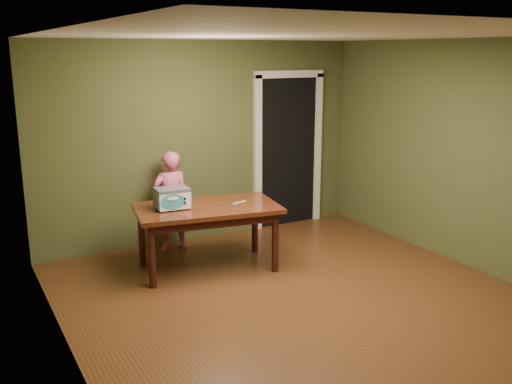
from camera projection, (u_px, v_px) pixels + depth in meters
floor at (308, 305)px, 5.66m from camera, size 5.00×5.00×0.00m
room_shell at (313, 135)px, 5.25m from camera, size 4.52×5.02×2.61m
doorway at (277, 149)px, 8.38m from camera, size 1.10×0.66×2.25m
dining_table at (207, 214)px, 6.48m from camera, size 1.73×1.15×0.75m
toy_oven at (172, 198)px, 6.31m from camera, size 0.40×0.29×0.24m
baking_pan at (234, 205)px, 6.44m from camera, size 0.10×0.10×0.02m
spatula at (240, 202)px, 6.61m from camera, size 0.18×0.06×0.01m
child at (171, 201)px, 7.10m from camera, size 0.47×0.32×1.27m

